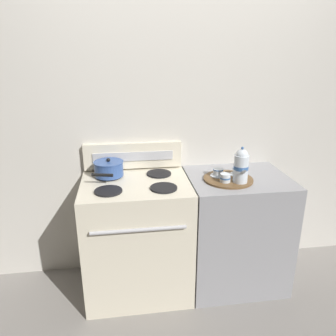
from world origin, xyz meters
name	(u,v)px	position (x,y,z in m)	size (l,w,h in m)	color
ground_plane	(185,281)	(0.00, 0.00, 0.00)	(6.00, 6.00, 0.00)	gray
wall_back	(179,139)	(0.00, 0.33, 1.10)	(6.00, 0.05, 2.20)	beige
stove	(137,237)	(-0.37, 0.00, 0.44)	(0.76, 0.64, 0.89)	beige
control_panel	(133,156)	(-0.37, 0.28, 0.99)	(0.75, 0.05, 0.20)	beige
side_counter	(235,230)	(0.39, 0.00, 0.44)	(0.73, 0.61, 0.88)	#939399
saucepan	(109,169)	(-0.55, 0.13, 0.95)	(0.22, 0.31, 0.13)	#335193
serving_tray	(228,179)	(0.29, -0.05, 0.89)	(0.35, 0.35, 0.01)	brown
teapot	(241,166)	(0.35, -0.13, 1.01)	(0.10, 0.16, 0.25)	silver
teacup_left	(238,171)	(0.38, 0.01, 0.92)	(0.11, 0.11, 0.06)	silver
teacup_right	(218,172)	(0.23, 0.01, 0.92)	(0.11, 0.11, 0.06)	silver
creamer_jug	(225,178)	(0.25, -0.11, 0.93)	(0.07, 0.07, 0.06)	silver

